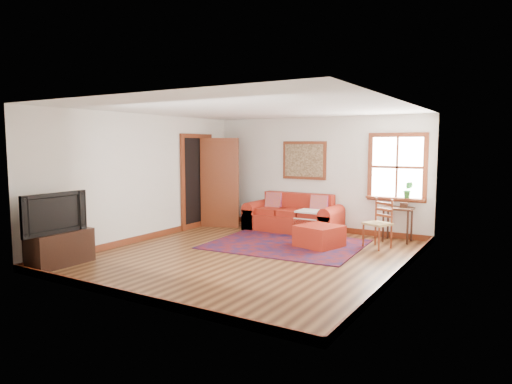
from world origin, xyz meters
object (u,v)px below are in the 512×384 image
Objects in this scene: red_leather_sofa at (294,219)px; ladder_back_chair at (379,222)px; red_ottoman at (319,236)px; side_table at (398,213)px; media_cabinet at (60,248)px.

red_leather_sofa is 2.33× the size of ladder_back_chair.
side_table is at bearing 64.34° from red_ottoman.
red_ottoman is at bearing -46.37° from red_leather_sofa.
side_table is 0.69× the size of media_cabinet.
red_ottoman is 1.72m from side_table.
side_table is 6.15m from media_cabinet.
red_leather_sofa is at bearing 163.39° from ladder_back_chair.
red_leather_sofa is 2.25m from side_table.
red_ottoman is 0.72× the size of media_cabinet.
red_leather_sofa is 2.17m from ladder_back_chair.
media_cabinet is (-3.01, -3.29, 0.07)m from red_ottoman.
media_cabinet is at bearing -116.78° from red_ottoman.
red_leather_sofa reaches higher than side_table.
ladder_back_chair reaches higher than red_leather_sofa.
ladder_back_chair is at bearing 44.00° from media_cabinet.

